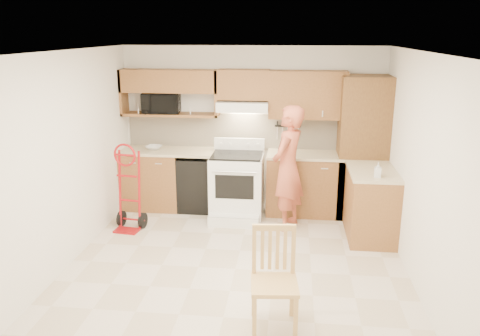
% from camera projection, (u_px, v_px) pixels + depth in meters
% --- Properties ---
extents(floor, '(4.00, 4.50, 0.02)m').
position_uv_depth(floor, '(235.00, 270.00, 5.68)').
color(floor, '#BEAB8E').
rests_on(floor, ground).
extents(ceiling, '(4.00, 4.50, 0.02)m').
position_uv_depth(ceiling, '(235.00, 51.00, 4.99)').
color(ceiling, white).
rests_on(ceiling, ground).
extents(wall_back, '(4.00, 0.02, 2.50)m').
position_uv_depth(wall_back, '(252.00, 128.00, 7.49)').
color(wall_back, silver).
rests_on(wall_back, ground).
extents(wall_front, '(4.00, 0.02, 2.50)m').
position_uv_depth(wall_front, '(194.00, 260.00, 3.17)').
color(wall_front, silver).
rests_on(wall_front, ground).
extents(wall_left, '(0.02, 4.50, 2.50)m').
position_uv_depth(wall_left, '(62.00, 162.00, 5.55)').
color(wall_left, silver).
rests_on(wall_left, ground).
extents(wall_right, '(0.02, 4.50, 2.50)m').
position_uv_depth(wall_right, '(422.00, 173.00, 5.12)').
color(wall_right, silver).
rests_on(wall_right, ground).
extents(backsplash, '(3.92, 0.03, 0.55)m').
position_uv_depth(backsplash, '(252.00, 131.00, 7.48)').
color(backsplash, beige).
rests_on(backsplash, wall_back).
extents(lower_cab_left, '(0.90, 0.60, 0.90)m').
position_uv_depth(lower_cab_left, '(153.00, 179.00, 7.58)').
color(lower_cab_left, brown).
rests_on(lower_cab_left, ground).
extents(dishwasher, '(0.60, 0.60, 0.85)m').
position_uv_depth(dishwasher, '(199.00, 183.00, 7.51)').
color(dishwasher, black).
rests_on(dishwasher, ground).
extents(lower_cab_right, '(1.14, 0.60, 0.90)m').
position_uv_depth(lower_cab_right, '(304.00, 185.00, 7.33)').
color(lower_cab_right, brown).
rests_on(lower_cab_right, ground).
extents(countertop_left, '(1.50, 0.63, 0.04)m').
position_uv_depth(countertop_left, '(170.00, 151.00, 7.42)').
color(countertop_left, '#C2B58D').
rests_on(countertop_left, lower_cab_left).
extents(countertop_right, '(1.14, 0.63, 0.04)m').
position_uv_depth(countertop_right, '(306.00, 155.00, 7.20)').
color(countertop_right, '#C2B58D').
rests_on(countertop_right, lower_cab_right).
extents(cab_return_right, '(0.60, 1.00, 0.90)m').
position_uv_depth(cab_return_right, '(371.00, 205.00, 6.47)').
color(cab_return_right, brown).
rests_on(cab_return_right, ground).
extents(countertop_return, '(0.63, 1.00, 0.04)m').
position_uv_depth(countertop_return, '(373.00, 172.00, 6.34)').
color(countertop_return, '#C2B58D').
rests_on(countertop_return, cab_return_right).
extents(pantry_tall, '(0.70, 0.60, 2.10)m').
position_uv_depth(pantry_tall, '(362.00, 148.00, 7.08)').
color(pantry_tall, brown).
rests_on(pantry_tall, ground).
extents(upper_cab_left, '(1.50, 0.33, 0.34)m').
position_uv_depth(upper_cab_left, '(169.00, 81.00, 7.26)').
color(upper_cab_left, brown).
rests_on(upper_cab_left, wall_back).
extents(upper_shelf_mw, '(1.50, 0.33, 0.04)m').
position_uv_depth(upper_shelf_mw, '(171.00, 114.00, 7.40)').
color(upper_shelf_mw, brown).
rests_on(upper_shelf_mw, wall_back).
extents(upper_cab_center, '(0.76, 0.33, 0.44)m').
position_uv_depth(upper_cab_center, '(244.00, 84.00, 7.15)').
color(upper_cab_center, brown).
rests_on(upper_cab_center, wall_back).
extents(upper_cab_right, '(1.14, 0.33, 0.70)m').
position_uv_depth(upper_cab_right, '(308.00, 95.00, 7.09)').
color(upper_cab_right, brown).
rests_on(upper_cab_right, wall_back).
extents(range_hood, '(0.76, 0.46, 0.14)m').
position_uv_depth(range_hood, '(243.00, 106.00, 7.17)').
color(range_hood, white).
rests_on(range_hood, wall_back).
extents(knife_strip, '(0.40, 0.05, 0.29)m').
position_uv_depth(knife_strip, '(288.00, 130.00, 7.39)').
color(knife_strip, black).
rests_on(knife_strip, backsplash).
extents(microwave, '(0.59, 0.43, 0.31)m').
position_uv_depth(microwave, '(161.00, 103.00, 7.36)').
color(microwave, black).
rests_on(microwave, upper_shelf_mw).
extents(range, '(0.77, 1.01, 1.13)m').
position_uv_depth(range, '(237.00, 181.00, 7.12)').
color(range, white).
rests_on(range, ground).
extents(person, '(0.64, 0.75, 1.75)m').
position_uv_depth(person, '(288.00, 168.00, 6.67)').
color(person, '#C0583D').
rests_on(person, ground).
extents(hand_truck, '(0.49, 0.46, 1.12)m').
position_uv_depth(hand_truck, '(127.00, 192.00, 6.67)').
color(hand_truck, '#A51014').
rests_on(hand_truck, ground).
extents(dining_chair, '(0.48, 0.51, 0.96)m').
position_uv_depth(dining_chair, '(274.00, 281.00, 4.45)').
color(dining_chair, tan).
rests_on(dining_chair, ground).
extents(soap_bottle, '(0.10, 0.10, 0.19)m').
position_uv_depth(soap_bottle, '(378.00, 170.00, 6.01)').
color(soap_bottle, white).
rests_on(soap_bottle, countertop_return).
extents(bowl, '(0.27, 0.27, 0.06)m').
position_uv_depth(bowl, '(154.00, 148.00, 7.43)').
color(bowl, white).
rests_on(bowl, countertop_left).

